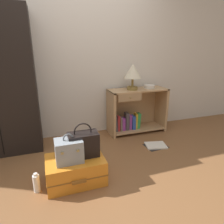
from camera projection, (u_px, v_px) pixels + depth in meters
ground_plane at (105, 186)px, 2.09m from camera, size 9.00×9.00×0.00m
back_wall at (75, 54)px, 3.04m from camera, size 6.40×0.10×2.60m
bookshelf at (135, 111)px, 3.39m from camera, size 0.97×0.40×0.74m
table_lamp at (133, 73)px, 3.13m from camera, size 0.28×0.28×0.41m
bowl at (149, 87)px, 3.33m from camera, size 0.18×0.18×0.05m
suitcase_large at (76, 169)px, 2.14m from camera, size 0.61×0.44×0.27m
train_case at (69, 150)px, 2.02m from camera, size 0.27×0.22×0.31m
handbag at (83, 144)px, 2.11m from camera, size 0.32×0.18×0.38m
bottle at (37, 183)px, 1.99m from camera, size 0.07×0.07×0.21m
open_book_on_floor at (156, 145)px, 2.95m from camera, size 0.34×0.29×0.02m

